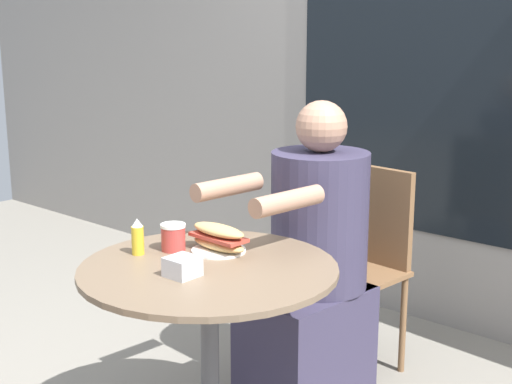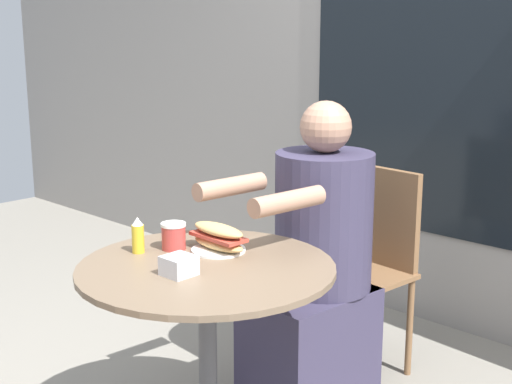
% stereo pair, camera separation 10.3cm
% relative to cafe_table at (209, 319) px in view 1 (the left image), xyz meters
% --- Properties ---
extents(storefront_wall, '(8.00, 0.09, 2.80)m').
position_rel_cafe_table_xyz_m(storefront_wall, '(-0.00, 1.63, 0.87)').
color(storefront_wall, gray).
rests_on(storefront_wall, ground_plane).
extents(cafe_table, '(0.82, 0.82, 0.71)m').
position_rel_cafe_table_xyz_m(cafe_table, '(0.00, 0.00, 0.00)').
color(cafe_table, brown).
rests_on(cafe_table, ground_plane).
extents(diner_chair, '(0.41, 0.41, 0.87)m').
position_rel_cafe_table_xyz_m(diner_chair, '(-0.04, 0.96, -0.00)').
color(diner_chair, brown).
rests_on(diner_chair, ground_plane).
extents(seated_diner, '(0.42, 0.69, 1.18)m').
position_rel_cafe_table_xyz_m(seated_diner, '(-0.05, 0.61, -0.02)').
color(seated_diner, '#38334C').
rests_on(seated_diner, ground_plane).
extents(sandwich_on_plate, '(0.23, 0.18, 0.09)m').
position_rel_cafe_table_xyz_m(sandwich_on_plate, '(-0.08, 0.13, 0.23)').
color(sandwich_on_plate, white).
rests_on(sandwich_on_plate, cafe_table).
extents(drink_cup, '(0.09, 0.09, 0.09)m').
position_rel_cafe_table_xyz_m(drink_cup, '(-0.20, 0.04, 0.23)').
color(drink_cup, '#B73D38').
rests_on(drink_cup, cafe_table).
extents(napkin_box, '(0.09, 0.09, 0.06)m').
position_rel_cafe_table_xyz_m(napkin_box, '(0.01, -0.12, 0.21)').
color(napkin_box, silver).
rests_on(napkin_box, cafe_table).
extents(condiment_bottle, '(0.04, 0.04, 0.12)m').
position_rel_cafe_table_xyz_m(condiment_bottle, '(-0.26, -0.07, 0.24)').
color(condiment_bottle, gold).
rests_on(condiment_bottle, cafe_table).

